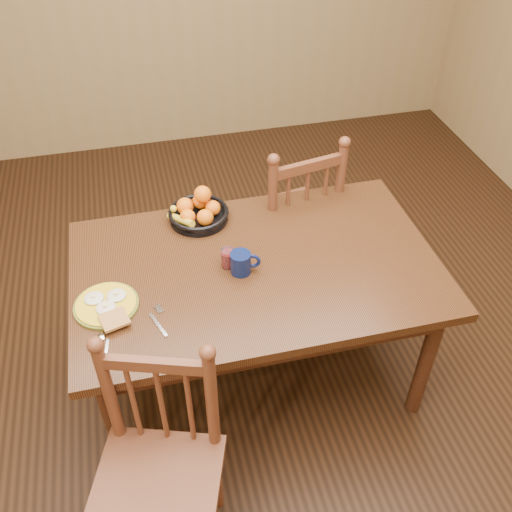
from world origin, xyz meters
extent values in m
cube|color=black|center=(0.00, 0.00, 0.00)|extent=(4.50, 5.00, 0.01)
cube|color=black|center=(0.00, 0.00, 0.73)|extent=(1.60, 1.00, 0.04)
cube|color=black|center=(0.00, 0.42, 0.65)|extent=(1.40, 0.04, 0.10)
cube|color=black|center=(0.00, -0.42, 0.65)|extent=(1.40, 0.04, 0.10)
cube|color=black|center=(0.72, 0.00, 0.65)|extent=(0.04, 0.84, 0.10)
cube|color=black|center=(-0.72, 0.00, 0.65)|extent=(0.04, 0.84, 0.10)
cylinder|color=black|center=(-0.70, -0.40, 0.35)|extent=(0.07, 0.07, 0.70)
cylinder|color=black|center=(0.70, -0.40, 0.35)|extent=(0.07, 0.07, 0.70)
cylinder|color=black|center=(-0.70, 0.40, 0.35)|extent=(0.07, 0.07, 0.70)
cylinder|color=black|center=(0.70, 0.40, 0.35)|extent=(0.07, 0.07, 0.70)
cube|color=#542B19|center=(0.33, 0.62, 0.48)|extent=(0.54, 0.53, 0.04)
cylinder|color=#542B19|center=(0.48, 0.83, 0.23)|extent=(0.04, 0.04, 0.46)
cylinder|color=#542B19|center=(0.10, 0.76, 0.23)|extent=(0.04, 0.04, 0.46)
cylinder|color=#542B19|center=(0.55, 0.48, 0.23)|extent=(0.04, 0.04, 0.46)
cylinder|color=#542B19|center=(0.17, 0.40, 0.23)|extent=(0.04, 0.04, 0.46)
cylinder|color=#542B19|center=(0.55, 0.46, 0.75)|extent=(0.05, 0.05, 0.55)
cylinder|color=#542B19|center=(0.18, 0.38, 0.75)|extent=(0.05, 0.05, 0.55)
cylinder|color=#542B19|center=(0.36, 0.42, 0.70)|extent=(0.02, 0.02, 0.42)
cube|color=#542B19|center=(0.36, 0.42, 0.94)|extent=(0.38, 0.10, 0.05)
cube|color=#542B19|center=(-0.55, -0.76, 0.46)|extent=(0.56, 0.55, 0.04)
cylinder|color=#542B19|center=(-0.67, -0.54, 0.22)|extent=(0.04, 0.04, 0.44)
cylinder|color=#542B19|center=(-0.32, -0.65, 0.22)|extent=(0.04, 0.04, 0.44)
cylinder|color=#542B19|center=(-0.66, -0.52, 0.73)|extent=(0.05, 0.05, 0.53)
cylinder|color=#542B19|center=(-0.31, -0.64, 0.73)|extent=(0.05, 0.05, 0.53)
cylinder|color=#542B19|center=(-0.49, -0.58, 0.68)|extent=(0.02, 0.02, 0.41)
cube|color=#542B19|center=(-0.49, -0.58, 0.91)|extent=(0.36, 0.15, 0.05)
cylinder|color=#59601E|center=(-0.65, -0.10, 0.76)|extent=(0.26, 0.26, 0.01)
cylinder|color=gold|center=(-0.65, -0.10, 0.76)|extent=(0.24, 0.24, 0.01)
ellipsoid|color=silver|center=(-0.70, -0.07, 0.77)|extent=(0.08, 0.08, 0.01)
cube|color=#F2E08C|center=(-0.70, -0.07, 0.79)|extent=(0.02, 0.02, 0.01)
ellipsoid|color=silver|center=(-0.61, -0.07, 0.77)|extent=(0.08, 0.08, 0.01)
cube|color=#F2E08C|center=(-0.61, -0.07, 0.79)|extent=(0.02, 0.02, 0.01)
ellipsoid|color=silver|center=(-0.65, -0.13, 0.77)|extent=(0.08, 0.08, 0.01)
cube|color=#F2E08C|center=(-0.65, -0.13, 0.79)|extent=(0.02, 0.02, 0.01)
cube|color=brown|center=(-0.62, -0.21, 0.78)|extent=(0.13, 0.12, 0.01)
cube|color=silver|center=(-0.46, -0.26, 0.75)|extent=(0.06, 0.14, 0.00)
cube|color=silver|center=(-0.45, -0.17, 0.75)|extent=(0.04, 0.05, 0.00)
cube|color=silver|center=(-0.66, -0.34, 0.75)|extent=(0.03, 0.12, 0.00)
ellipsoid|color=silver|center=(-0.68, -0.27, 0.76)|extent=(0.03, 0.04, 0.01)
cylinder|color=#0B153D|center=(-0.07, -0.03, 0.80)|extent=(0.09, 0.09, 0.10)
torus|color=#0B153D|center=(-0.02, -0.03, 0.80)|extent=(0.07, 0.04, 0.07)
cylinder|color=black|center=(-0.07, -0.03, 0.85)|extent=(0.08, 0.08, 0.00)
cylinder|color=silver|center=(-0.12, 0.02, 0.80)|extent=(0.06, 0.06, 0.09)
cylinder|color=maroon|center=(-0.12, 0.02, 0.79)|extent=(0.05, 0.05, 0.07)
cylinder|color=black|center=(-0.19, 0.38, 0.76)|extent=(0.28, 0.28, 0.02)
torus|color=black|center=(-0.19, 0.38, 0.80)|extent=(0.29, 0.29, 0.02)
cylinder|color=black|center=(-0.19, 0.38, 0.75)|extent=(0.10, 0.10, 0.01)
sphere|color=orange|center=(-0.12, 0.38, 0.81)|extent=(0.07, 0.07, 0.07)
sphere|color=orange|center=(-0.17, 0.45, 0.81)|extent=(0.08, 0.08, 0.08)
sphere|color=orange|center=(-0.25, 0.42, 0.81)|extent=(0.08, 0.08, 0.08)
sphere|color=orange|center=(-0.25, 0.34, 0.81)|extent=(0.07, 0.07, 0.07)
sphere|color=orange|center=(-0.17, 0.31, 0.81)|extent=(0.08, 0.08, 0.08)
sphere|color=orange|center=(-0.16, 0.41, 0.87)|extent=(0.08, 0.08, 0.08)
cylinder|color=yellow|center=(-0.28, 0.34, 0.80)|extent=(0.10, 0.17, 0.07)
camera|label=1|loc=(-0.44, -1.81, 2.43)|focal=40.00mm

